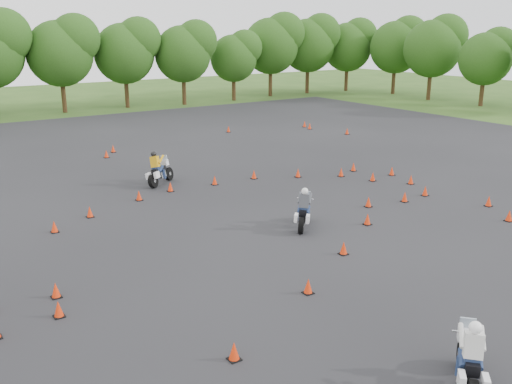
% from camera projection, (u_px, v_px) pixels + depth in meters
% --- Properties ---
extents(ground, '(140.00, 140.00, 0.00)m').
position_uv_depth(ground, '(318.00, 249.00, 20.79)').
color(ground, '#2D5119').
rests_on(ground, ground).
extents(asphalt_pad, '(62.00, 62.00, 0.00)m').
position_uv_depth(asphalt_pad, '(231.00, 207.00, 25.56)').
color(asphalt_pad, black).
rests_on(asphalt_pad, ground).
extents(treeline, '(87.11, 32.57, 10.02)m').
position_uv_depth(treeline, '(103.00, 66.00, 49.39)').
color(treeline, '#224614').
rests_on(treeline, ground).
extents(traffic_cones, '(36.37, 32.73, 0.45)m').
position_uv_depth(traffic_cones, '(225.00, 203.00, 25.47)').
color(traffic_cones, red).
rests_on(traffic_cones, asphalt_pad).
extents(rider_grey, '(2.01, 2.04, 1.69)m').
position_uv_depth(rider_grey, '(303.00, 207.00, 22.82)').
color(rider_grey, '#3F4146').
rests_on(rider_grey, ground).
extents(rider_yellow, '(2.26, 1.90, 1.76)m').
position_uv_depth(rider_yellow, '(162.00, 168.00, 29.13)').
color(rider_yellow, '#C58C11').
rests_on(rider_yellow, ground).
extents(rider_white, '(2.12, 2.05, 1.74)m').
position_uv_depth(rider_white, '(470.00, 353.00, 12.52)').
color(rider_white, silver).
rests_on(rider_white, ground).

